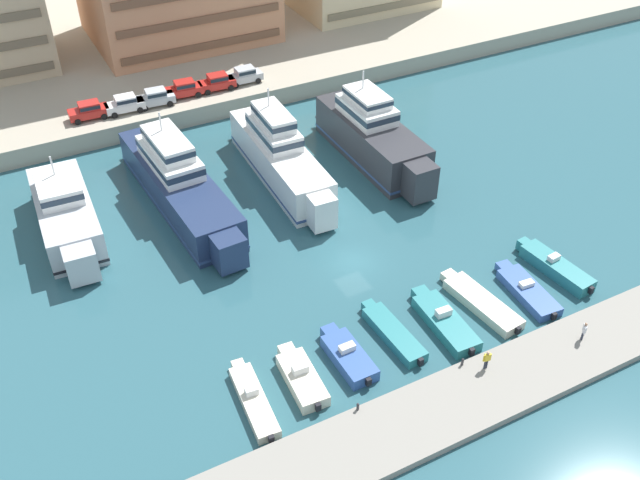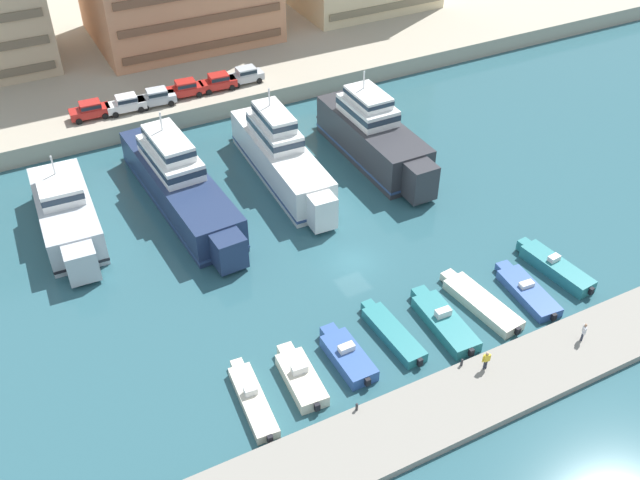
% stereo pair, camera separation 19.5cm
% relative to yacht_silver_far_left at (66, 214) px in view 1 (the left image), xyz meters
% --- Properties ---
extents(ground_plane, '(400.00, 400.00, 0.00)m').
position_rel_yacht_silver_far_left_xyz_m(ground_plane, '(20.09, -15.17, -1.94)').
color(ground_plane, '#2D5B66').
extents(quay_promenade, '(180.00, 70.00, 2.06)m').
position_rel_yacht_silver_far_left_xyz_m(quay_promenade, '(20.09, 47.81, -0.91)').
color(quay_promenade, '#ADA38E').
rests_on(quay_promenade, ground).
extents(pier_dock, '(120.00, 5.37, 0.59)m').
position_rel_yacht_silver_far_left_xyz_m(pier_dock, '(20.09, -31.42, -1.65)').
color(pier_dock, gray).
rests_on(pier_dock, ground).
extents(yacht_silver_far_left, '(5.12, 15.76, 6.58)m').
position_rel_yacht_silver_far_left_xyz_m(yacht_silver_far_left, '(0.00, 0.00, 0.00)').
color(yacht_silver_far_left, silver).
rests_on(yacht_silver_far_left, ground).
extents(yacht_navy_left, '(5.71, 22.50, 8.20)m').
position_rel_yacht_silver_far_left_xyz_m(yacht_navy_left, '(10.09, -0.46, 0.38)').
color(yacht_navy_left, navy).
rests_on(yacht_navy_left, ground).
extents(yacht_white_mid_left, '(4.62, 19.55, 8.43)m').
position_rel_yacht_silver_far_left_xyz_m(yacht_white_mid_left, '(20.16, -0.70, 0.49)').
color(yacht_white_mid_left, white).
rests_on(yacht_white_mid_left, ground).
extents(yacht_charcoal_center_left, '(4.91, 18.06, 8.56)m').
position_rel_yacht_silver_far_left_xyz_m(yacht_charcoal_center_left, '(29.84, -1.76, 0.61)').
color(yacht_charcoal_center_left, '#333338').
rests_on(yacht_charcoal_center_left, ground).
extents(motorboat_cream_far_left, '(2.07, 7.34, 1.27)m').
position_rel_yacht_silver_far_left_xyz_m(motorboat_cream_far_left, '(6.80, -24.94, -1.55)').
color(motorboat_cream_far_left, beige).
rests_on(motorboat_cream_far_left, ground).
extents(motorboat_cream_left, '(2.33, 6.17, 1.53)m').
position_rel_yacht_silver_far_left_xyz_m(motorboat_cream_left, '(10.47, -24.76, -1.44)').
color(motorboat_cream_left, beige).
rests_on(motorboat_cream_left, ground).
extents(motorboat_blue_mid_left, '(2.17, 6.07, 1.44)m').
position_rel_yacht_silver_far_left_xyz_m(motorboat_blue_mid_left, '(14.29, -24.50, -1.43)').
color(motorboat_blue_mid_left, '#33569E').
rests_on(motorboat_blue_mid_left, ground).
extents(motorboat_teal_center_left, '(1.98, 7.21, 0.87)m').
position_rel_yacht_silver_far_left_xyz_m(motorboat_teal_center_left, '(18.39, -24.00, -1.52)').
color(motorboat_teal_center_left, teal).
rests_on(motorboat_teal_center_left, ground).
extents(motorboat_teal_center, '(2.43, 7.57, 1.48)m').
position_rel_yacht_silver_far_left_xyz_m(motorboat_teal_center, '(22.42, -24.78, -1.46)').
color(motorboat_teal_center, teal).
rests_on(motorboat_teal_center, ground).
extents(motorboat_cream_center_right, '(2.83, 8.12, 0.85)m').
position_rel_yacht_silver_far_left_xyz_m(motorboat_cream_center_right, '(26.20, -24.34, -1.54)').
color(motorboat_cream_center_right, beige).
rests_on(motorboat_cream_center_right, ground).
extents(motorboat_blue_mid_right, '(2.50, 7.06, 1.10)m').
position_rel_yacht_silver_far_left_xyz_m(motorboat_blue_mid_right, '(30.27, -24.93, -1.55)').
color(motorboat_blue_mid_right, '#33569E').
rests_on(motorboat_blue_mid_right, ground).
extents(motorboat_teal_right, '(2.50, 7.65, 1.52)m').
position_rel_yacht_silver_far_left_xyz_m(motorboat_teal_right, '(34.07, -23.85, -1.38)').
color(motorboat_teal_right, teal).
rests_on(motorboat_teal_right, ground).
extents(car_red_far_left, '(4.17, 2.07, 1.80)m').
position_rel_yacht_silver_far_left_xyz_m(car_red_far_left, '(5.90, 15.79, 1.10)').
color(car_red_far_left, red).
rests_on(car_red_far_left, quay_promenade).
extents(car_white_left, '(4.17, 2.06, 1.80)m').
position_rel_yacht_silver_far_left_xyz_m(car_white_left, '(9.63, 15.47, 1.10)').
color(car_white_left, white).
rests_on(car_white_left, quay_promenade).
extents(car_silver_mid_left, '(4.21, 2.15, 1.80)m').
position_rel_yacht_silver_far_left_xyz_m(car_silver_mid_left, '(12.92, 15.41, 1.10)').
color(car_silver_mid_left, '#B7BCC1').
rests_on(car_silver_mid_left, quay_promenade).
extents(car_red_center_left, '(4.22, 2.16, 1.80)m').
position_rel_yacht_silver_far_left_xyz_m(car_red_center_left, '(16.32, 15.97, 1.10)').
color(car_red_center_left, red).
rests_on(car_red_center_left, quay_promenade).
extents(car_red_center, '(4.18, 2.09, 1.80)m').
position_rel_yacht_silver_far_left_xyz_m(car_red_center, '(20.13, 15.87, 1.10)').
color(car_red_center, red).
rests_on(car_red_center, quay_promenade).
extents(car_silver_center_right, '(4.11, 1.94, 1.80)m').
position_rel_yacht_silver_far_left_xyz_m(car_silver_center_right, '(23.50, 16.03, 1.10)').
color(car_silver_center_right, '#B7BCC1').
rests_on(car_silver_center_right, quay_promenade).
extents(pedestrian_near_edge, '(0.45, 0.50, 1.61)m').
position_rel_yacht_silver_far_left_xyz_m(pedestrian_near_edge, '(30.13, -30.99, -0.39)').
color(pedestrian_near_edge, '#282D3D').
rests_on(pedestrian_near_edge, pier_dock).
extents(pedestrian_mid_deck, '(0.61, 0.30, 1.61)m').
position_rel_yacht_silver_far_left_xyz_m(pedestrian_mid_deck, '(22.20, -29.97, -0.40)').
color(pedestrian_mid_deck, '#282D3D').
rests_on(pedestrian_mid_deck, pier_dock).
extents(bollard_west, '(0.20, 0.20, 0.61)m').
position_rel_yacht_silver_far_left_xyz_m(bollard_west, '(12.52, -28.99, -1.02)').
color(bollard_west, '#2D2D33').
rests_on(bollard_west, pier_dock).
extents(bollard_west_mid, '(0.20, 0.20, 0.61)m').
position_rel_yacht_silver_far_left_xyz_m(bollard_west_mid, '(20.94, -28.99, -1.02)').
color(bollard_west_mid, '#2D2D33').
rests_on(bollard_west_mid, pier_dock).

